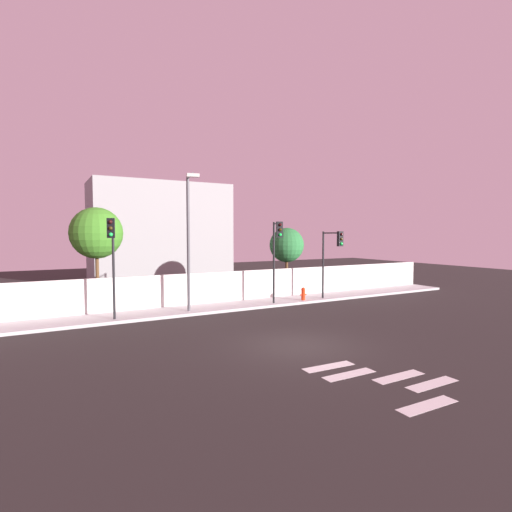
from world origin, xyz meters
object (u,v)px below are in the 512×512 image
at_px(traffic_light_left, 112,247).
at_px(street_lamp_curbside, 189,233).
at_px(traffic_light_right, 277,245).
at_px(traffic_light_center, 332,249).
at_px(roadside_tree_midleft, 287,245).
at_px(fire_hydrant, 303,293).
at_px(roadside_tree_leftmost, 96,233).

xyz_separation_m(traffic_light_left, street_lamp_curbside, (3.87, 0.42, 0.67)).
bearing_deg(traffic_light_right, traffic_light_center, -6.00).
bearing_deg(roadside_tree_midleft, traffic_light_left, -162.39).
relative_size(traffic_light_center, fire_hydrant, 5.37).
relative_size(roadside_tree_leftmost, roadside_tree_midleft, 1.22).
bearing_deg(street_lamp_curbside, roadside_tree_leftmost, 139.56).
height_order(traffic_light_center, roadside_tree_midleft, roadside_tree_midleft).
height_order(fire_hydrant, roadside_tree_midleft, roadside_tree_midleft).
relative_size(traffic_light_left, fire_hydrant, 6.08).
xyz_separation_m(street_lamp_curbside, roadside_tree_midleft, (8.40, 3.47, -0.87)).
bearing_deg(traffic_light_center, roadside_tree_leftmost, 161.67).
distance_m(street_lamp_curbside, roadside_tree_leftmost, 5.35).
xyz_separation_m(fire_hydrant, roadside_tree_leftmost, (-11.41, 3.46, 3.70)).
xyz_separation_m(street_lamp_curbside, fire_hydrant, (7.34, 0.01, -3.73)).
distance_m(fire_hydrant, roadside_tree_leftmost, 12.48).
distance_m(traffic_light_center, roadside_tree_leftmost, 13.71).
bearing_deg(fire_hydrant, street_lamp_curbside, -179.92).
height_order(roadside_tree_leftmost, roadside_tree_midleft, roadside_tree_leftmost).
height_order(fire_hydrant, roadside_tree_leftmost, roadside_tree_leftmost).
bearing_deg(traffic_light_left, fire_hydrant, 2.22).
relative_size(traffic_light_left, traffic_light_right, 1.00).
bearing_deg(traffic_light_center, roadside_tree_midleft, 96.79).
height_order(traffic_light_right, fire_hydrant, traffic_light_right).
distance_m(traffic_light_right, fire_hydrant, 3.79).
bearing_deg(fire_hydrant, traffic_light_right, -168.68).
height_order(traffic_light_left, street_lamp_curbside, street_lamp_curbside).
bearing_deg(traffic_light_center, traffic_light_right, 174.00).
bearing_deg(street_lamp_curbside, traffic_light_left, -173.75).
height_order(street_lamp_curbside, roadside_tree_leftmost, street_lamp_curbside).
relative_size(fire_hydrant, roadside_tree_leftmost, 0.14).
bearing_deg(traffic_light_center, fire_hydrant, 151.94).
xyz_separation_m(traffic_light_right, street_lamp_curbside, (-5.13, 0.43, 0.68)).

